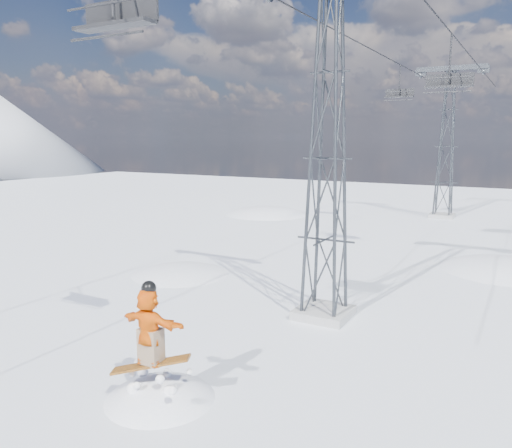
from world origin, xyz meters
name	(u,v)px	position (x,y,z in m)	size (l,w,h in m)	color
ground	(154,423)	(0.00, 0.00, 0.00)	(120.00, 120.00, 0.00)	white
snow_terrain	(315,378)	(-4.77, 21.24, -9.59)	(39.00, 37.00, 22.00)	white
lift_tower_near	(327,159)	(0.80, 8.00, 5.47)	(5.20, 1.80, 11.43)	#999999
lift_tower_far	(446,147)	(0.80, 33.00, 5.47)	(5.20, 1.80, 11.43)	#999999
haul_cables	(412,45)	(0.80, 19.50, 10.85)	(4.46, 51.00, 0.06)	black
lift_chair_near	(116,15)	(-1.40, 0.84, 8.79)	(2.08, 0.60, 2.58)	black
lift_chair_mid	(449,82)	(3.00, 17.65, 8.74)	(2.13, 0.61, 2.64)	black
lift_chair_far	(399,94)	(-1.40, 26.53, 9.01)	(1.85, 0.53, 2.29)	black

